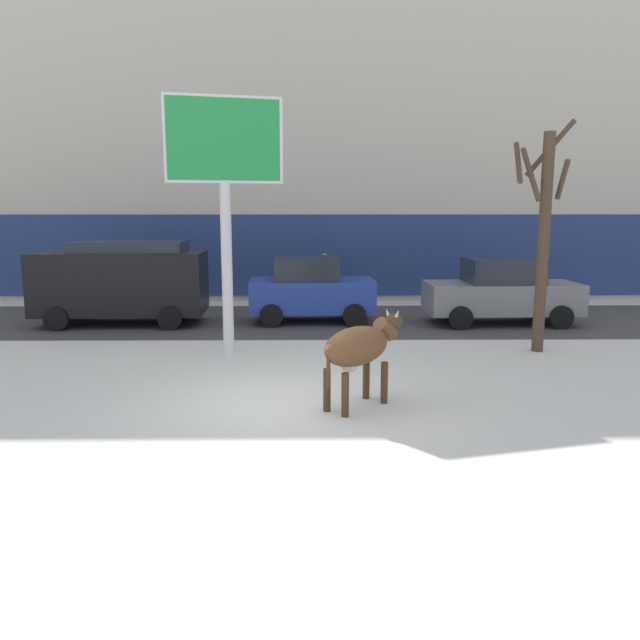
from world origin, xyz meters
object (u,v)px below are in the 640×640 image
object	(u,v)px
cow_brown	(359,347)
pedestrian_near_billboard	(325,279)
car_blue_hatchback	(311,290)
billboard	(224,156)
car_black_van	(122,280)
car_grey_sedan	(502,292)
bare_tree_left_lot	(542,230)

from	to	relation	value
cow_brown	pedestrian_near_billboard	size ratio (longest dim) A/B	0.95
car_blue_hatchback	billboard	bearing A→B (deg)	-114.64
cow_brown	car_black_van	world-z (taller)	car_black_van
car_black_van	billboard	bearing A→B (deg)	-47.17
cow_brown	car_grey_sedan	xyz separation A→B (m)	(4.54, 7.61, -0.09)
cow_brown	car_blue_hatchback	world-z (taller)	car_blue_hatchback
car_black_van	bare_tree_left_lot	xyz separation A→B (m)	(10.41, -3.54, 1.50)
billboard	bare_tree_left_lot	bearing A→B (deg)	1.24
cow_brown	billboard	size ratio (longest dim) A/B	0.30
billboard	car_blue_hatchback	size ratio (longest dim) A/B	1.57
cow_brown	bare_tree_left_lot	world-z (taller)	bare_tree_left_lot
car_blue_hatchback	pedestrian_near_billboard	world-z (taller)	car_blue_hatchback
car_grey_sedan	car_black_van	bearing A→B (deg)	179.80
car_grey_sedan	bare_tree_left_lot	world-z (taller)	bare_tree_left_lot
billboard	car_blue_hatchback	distance (m)	5.56
car_black_van	car_blue_hatchback	world-z (taller)	car_black_van
car_grey_sedan	billboard	bearing A→B (deg)	-153.03
car_blue_hatchback	bare_tree_left_lot	size ratio (longest dim) A/B	0.69
billboard	pedestrian_near_billboard	bearing A→B (deg)	72.56
car_grey_sedan	pedestrian_near_billboard	world-z (taller)	car_grey_sedan
billboard	pedestrian_near_billboard	distance (m)	8.39
pedestrian_near_billboard	car_blue_hatchback	bearing A→B (deg)	-97.88
car_black_van	car_grey_sedan	bearing A→B (deg)	-0.20
cow_brown	billboard	world-z (taller)	billboard
car_black_van	bare_tree_left_lot	world-z (taller)	bare_tree_left_lot
cow_brown	car_black_van	size ratio (longest dim) A/B	0.35
bare_tree_left_lot	car_blue_hatchback	bearing A→B (deg)	143.16
cow_brown	car_black_van	distance (m)	9.77
car_blue_hatchback	pedestrian_near_billboard	xyz separation A→B (m)	(0.46, 3.30, -0.05)
billboard	pedestrian_near_billboard	xyz separation A→B (m)	(2.29, 7.30, -3.43)
car_blue_hatchback	pedestrian_near_billboard	bearing A→B (deg)	82.12
billboard	car_black_van	distance (m)	5.90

